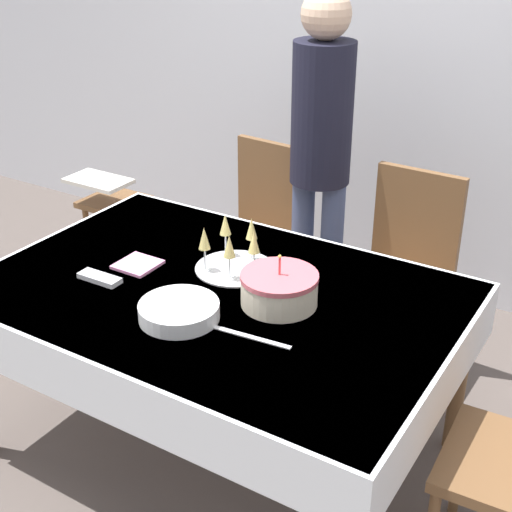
{
  "coord_description": "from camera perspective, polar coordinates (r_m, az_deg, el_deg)",
  "views": [
    {
      "loc": [
        1.29,
        -1.83,
        2.0
      ],
      "look_at": [
        0.11,
        0.1,
        0.86
      ],
      "focal_mm": 50.0,
      "sensor_mm": 36.0,
      "label": 1
    }
  ],
  "objects": [
    {
      "name": "champagne_tray",
      "position": [
        2.67,
        -1.8,
        0.53
      ],
      "size": [
        0.3,
        0.3,
        0.18
      ],
      "color": "silver",
      "rests_on": "dining_table"
    },
    {
      "name": "fork_pile",
      "position": [
        2.68,
        -12.4,
        -1.74
      ],
      "size": [
        0.17,
        0.06,
        0.02
      ],
      "color": "silver",
      "rests_on": "dining_table"
    },
    {
      "name": "plate_stack_main",
      "position": [
        2.39,
        -6.18,
        -4.4
      ],
      "size": [
        0.27,
        0.27,
        0.06
      ],
      "color": "white",
      "rests_on": "dining_table"
    },
    {
      "name": "birthday_cake",
      "position": [
        2.45,
        1.87,
        -2.66
      ],
      "size": [
        0.27,
        0.27,
        0.19
      ],
      "color": "beige",
      "rests_on": "dining_table"
    },
    {
      "name": "dining_chair_far_left",
      "position": [
        3.52,
        0.25,
        1.94
      ],
      "size": [
        0.46,
        0.46,
        0.96
      ],
      "color": "brown",
      "rests_on": "ground_plane"
    },
    {
      "name": "high_chair",
      "position": [
        3.89,
        -11.41,
        3.26
      ],
      "size": [
        0.33,
        0.35,
        0.71
      ],
      "color": "brown",
      "rests_on": "ground_plane"
    },
    {
      "name": "wall_back",
      "position": [
        3.83,
        12.02,
        16.44
      ],
      "size": [
        8.0,
        0.05,
        2.7
      ],
      "color": "silver",
      "rests_on": "ground_plane"
    },
    {
      "name": "dining_table",
      "position": [
        2.62,
        -3.11,
        -4.59
      ],
      "size": [
        1.71,
        1.16,
        0.74
      ],
      "color": "white",
      "rests_on": "ground_plane"
    },
    {
      "name": "person_standing",
      "position": [
        3.31,
        5.22,
        9.24
      ],
      "size": [
        0.28,
        0.28,
        1.67
      ],
      "color": "#3F4C72",
      "rests_on": "ground_plane"
    },
    {
      "name": "cake_knife",
      "position": [
        2.3,
        -0.64,
        -6.44
      ],
      "size": [
        0.3,
        0.05,
        0.0
      ],
      "color": "silver",
      "rests_on": "dining_table"
    },
    {
      "name": "ground_plane",
      "position": [
        3.0,
        -2.8,
        -15.08
      ],
      "size": [
        12.0,
        12.0,
        0.0
      ],
      "primitive_type": "plane",
      "color": "#564C47"
    },
    {
      "name": "dining_chair_far_right",
      "position": [
        3.23,
        11.72,
        -1.04
      ],
      "size": [
        0.43,
        0.43,
        0.96
      ],
      "color": "brown",
      "rests_on": "ground_plane"
    },
    {
      "name": "napkin_pile",
      "position": [
        2.76,
        -9.45,
        -0.68
      ],
      "size": [
        0.15,
        0.15,
        0.01
      ],
      "color": "pink",
      "rests_on": "dining_table"
    }
  ]
}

